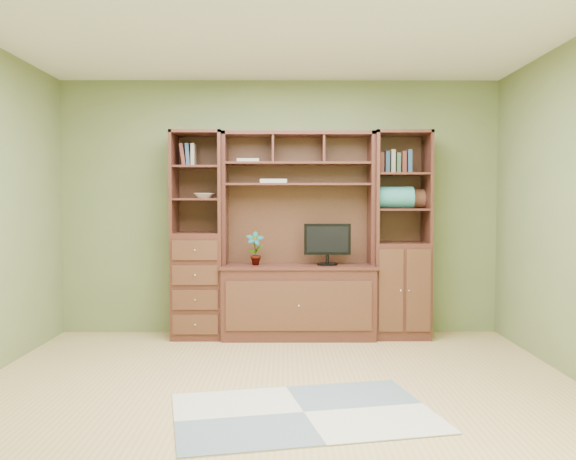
{
  "coord_description": "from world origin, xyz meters",
  "views": [
    {
      "loc": [
        0.05,
        -4.3,
        1.35
      ],
      "look_at": [
        0.08,
        1.2,
        1.1
      ],
      "focal_mm": 38.0,
      "sensor_mm": 36.0,
      "label": 1
    }
  ],
  "objects_px": {
    "center_hutch": "(298,235)",
    "right_tower": "(401,235)",
    "left_tower": "(198,235)",
    "monitor": "(327,237)"
  },
  "relations": [
    {
      "from": "center_hutch",
      "to": "left_tower",
      "type": "height_order",
      "value": "same"
    },
    {
      "from": "center_hutch",
      "to": "monitor",
      "type": "distance_m",
      "value": 0.29
    },
    {
      "from": "right_tower",
      "to": "monitor",
      "type": "relative_size",
      "value": 3.64
    },
    {
      "from": "center_hutch",
      "to": "left_tower",
      "type": "xyz_separation_m",
      "value": [
        -1.0,
        0.04,
        0.0
      ]
    },
    {
      "from": "left_tower",
      "to": "right_tower",
      "type": "bearing_deg",
      "value": 0.0
    },
    {
      "from": "right_tower",
      "to": "left_tower",
      "type": "bearing_deg",
      "value": 180.0
    },
    {
      "from": "left_tower",
      "to": "monitor",
      "type": "relative_size",
      "value": 3.64
    },
    {
      "from": "center_hutch",
      "to": "right_tower",
      "type": "height_order",
      "value": "same"
    },
    {
      "from": "right_tower",
      "to": "monitor",
      "type": "distance_m",
      "value": 0.74
    },
    {
      "from": "left_tower",
      "to": "right_tower",
      "type": "height_order",
      "value": "same"
    }
  ]
}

